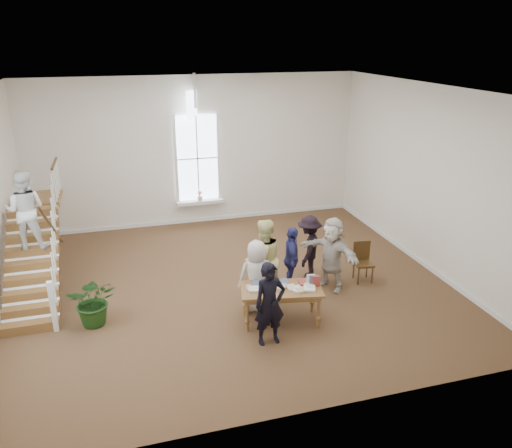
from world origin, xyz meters
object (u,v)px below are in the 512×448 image
object	(u,v)px
library_table	(282,292)
woman_cluster_b	(309,247)
elderly_woman	(257,276)
woman_cluster_a	(292,259)
side_chair	(363,259)
floor_plant	(94,301)
police_officer	(270,304)
person_yellow	(263,259)
woman_cluster_c	(332,254)

from	to	relation	value
library_table	woman_cluster_b	xyz separation A→B (m)	(1.27, 1.73, 0.11)
elderly_woman	woman_cluster_a	bearing A→B (deg)	-141.83
woman_cluster_a	side_chair	distance (m)	1.82
library_table	woman_cluster_a	xyz separation A→B (m)	(0.67, 1.28, 0.08)
woman_cluster_a	floor_plant	bearing A→B (deg)	110.30
police_officer	floor_plant	xyz separation A→B (m)	(-3.23, 1.60, -0.30)
woman_cluster_b	floor_plant	size ratio (longest dim) A/B	1.49
woman_cluster_a	floor_plant	world-z (taller)	woman_cluster_a
elderly_woman	person_yellow	size ratio (longest dim) A/B	0.86
elderly_woman	floor_plant	size ratio (longest dim) A/B	1.50
woman_cluster_b	floor_plant	bearing A→B (deg)	-49.26
woman_cluster_b	library_table	bearing A→B (deg)	-4.41
woman_cluster_a	woman_cluster_b	world-z (taller)	woman_cluster_b
person_yellow	woman_cluster_a	world-z (taller)	person_yellow
elderly_woman	library_table	bearing A→B (deg)	125.79
library_table	woman_cluster_b	distance (m)	2.15
woman_cluster_c	side_chair	distance (m)	0.98
woman_cluster_b	side_chair	xyz separation A→B (m)	(1.21, -0.46, -0.25)
library_table	woman_cluster_b	size ratio (longest dim) A/B	1.11
elderly_woman	woman_cluster_a	xyz separation A→B (m)	(1.03, 0.68, -0.03)
elderly_woman	floor_plant	bearing A→B (deg)	-1.23
library_table	woman_cluster_b	world-z (taller)	woman_cluster_b
woman_cluster_c	library_table	bearing A→B (deg)	-85.29
police_officer	woman_cluster_c	distance (m)	2.66
elderly_woman	person_yellow	xyz separation A→B (m)	(0.30, 0.50, 0.13)
person_yellow	woman_cluster_c	bearing A→B (deg)	161.45
woman_cluster_a	side_chair	bearing A→B (deg)	-74.41
person_yellow	woman_cluster_c	xyz separation A→B (m)	(1.63, -0.02, -0.06)
woman_cluster_b	woman_cluster_c	xyz separation A→B (m)	(0.30, -0.65, 0.08)
side_chair	woman_cluster_a	bearing A→B (deg)	-174.12
library_table	woman_cluster_c	size ratio (longest dim) A/B	1.01
library_table	woman_cluster_a	world-z (taller)	woman_cluster_a
police_officer	person_yellow	xyz separation A→B (m)	(0.40, 1.75, 0.09)
person_yellow	woman_cluster_a	size ratio (longest dim) A/B	1.21
elderly_woman	woman_cluster_b	bearing A→B (deg)	-140.49
library_table	elderly_woman	xyz separation A→B (m)	(-0.36, 0.60, 0.11)
person_yellow	woman_cluster_c	world-z (taller)	person_yellow
woman_cluster_b	woman_cluster_c	bearing A→B (deg)	56.65
woman_cluster_c	floor_plant	world-z (taller)	woman_cluster_c
police_officer	side_chair	size ratio (longest dim) A/B	1.72
woman_cluster_a	floor_plant	xyz separation A→B (m)	(-4.36, -0.32, -0.23)
woman_cluster_b	woman_cluster_c	distance (m)	0.72
library_table	person_yellow	bearing A→B (deg)	104.06
elderly_woman	police_officer	bearing A→B (deg)	90.27
woman_cluster_a	side_chair	xyz separation A→B (m)	(1.81, -0.01, -0.23)
woman_cluster_a	woman_cluster_b	bearing A→B (deg)	-37.08
elderly_woman	side_chair	distance (m)	2.92
library_table	side_chair	distance (m)	2.78
woman_cluster_c	elderly_woman	bearing A→B (deg)	-105.91
library_table	side_chair	world-z (taller)	side_chair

